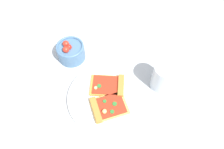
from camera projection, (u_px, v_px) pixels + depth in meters
name	position (u px, v px, depth m)	size (l,w,h in m)	color
ground_plane	(110.00, 96.00, 0.75)	(2.40, 2.40, 0.00)	#B2B7BC
plate	(106.00, 97.00, 0.74)	(0.26, 0.26, 0.01)	white
pizza_slice_near	(107.00, 107.00, 0.71)	(0.12, 0.14, 0.02)	#E5B256
pizza_slice_far	(110.00, 86.00, 0.75)	(0.08, 0.12, 0.02)	gold
salad_bowl	(71.00, 51.00, 0.82)	(0.10, 0.10, 0.08)	#4C7299
soda_glass	(163.00, 77.00, 0.74)	(0.08, 0.08, 0.11)	silver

